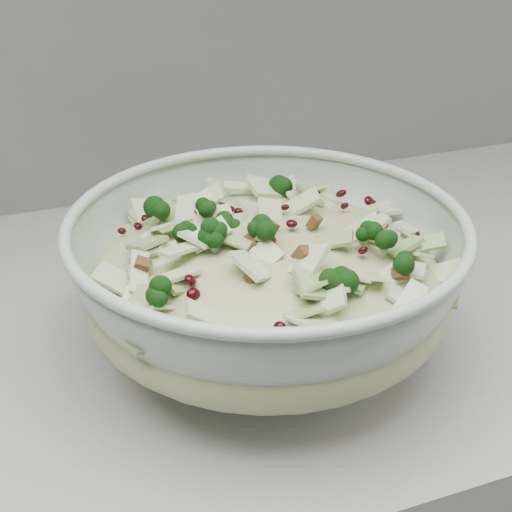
{
  "coord_description": "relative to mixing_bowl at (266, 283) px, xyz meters",
  "views": [
    {
      "loc": [
        0.35,
        1.12,
        1.28
      ],
      "look_at": [
        0.53,
        1.6,
        1.0
      ],
      "focal_mm": 50.0,
      "sensor_mm": 36.0,
      "label": 1
    }
  ],
  "objects": [
    {
      "name": "mixing_bowl",
      "position": [
        0.0,
        0.0,
        0.0
      ],
      "size": [
        0.43,
        0.43,
        0.13
      ],
      "rotation": [
        0.0,
        0.0,
        0.41
      ],
      "color": "#B5C8B6",
      "rests_on": "counter"
    },
    {
      "name": "salad",
      "position": [
        -0.0,
        -0.0,
        0.02
      ],
      "size": [
        0.39,
        0.39,
        0.13
      ],
      "rotation": [
        0.0,
        0.0,
        0.35
      ],
      "color": "#C1CD8C",
      "rests_on": "mixing_bowl"
    }
  ]
}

